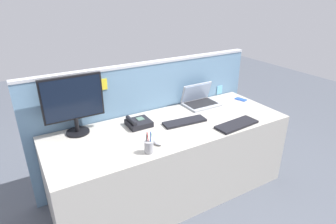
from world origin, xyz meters
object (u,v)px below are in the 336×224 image
(keyboard_main, at_px, (185,122))
(cell_phone_blue_case, at_px, (241,99))
(desktop_monitor, at_px, (73,102))
(desk_phone, at_px, (138,123))
(laptop, at_px, (200,100))
(pen_cup, at_px, (149,147))
(keyboard_spare, at_px, (237,124))
(computer_mouse_right_hand, at_px, (158,142))

(keyboard_main, height_order, cell_phone_blue_case, keyboard_main)
(desktop_monitor, distance_m, desk_phone, 0.59)
(desktop_monitor, height_order, keyboard_main, desktop_monitor)
(laptop, bearing_deg, keyboard_main, -142.18)
(desktop_monitor, relative_size, laptop, 1.42)
(desktop_monitor, distance_m, pen_cup, 0.76)
(pen_cup, distance_m, cell_phone_blue_case, 1.47)
(desk_phone, relative_size, keyboard_spare, 0.49)
(keyboard_main, bearing_deg, keyboard_spare, -32.39)
(laptop, bearing_deg, keyboard_spare, -91.12)
(desk_phone, xyz_separation_m, keyboard_spare, (0.78, -0.45, -0.02))
(cell_phone_blue_case, bearing_deg, keyboard_main, 173.72)
(computer_mouse_right_hand, bearing_deg, keyboard_main, 17.37)
(keyboard_main, height_order, computer_mouse_right_hand, computer_mouse_right_hand)
(laptop, xyz_separation_m, desk_phone, (-0.79, -0.14, -0.02))
(keyboard_spare, relative_size, computer_mouse_right_hand, 4.25)
(desktop_monitor, xyz_separation_m, laptop, (1.30, -0.01, -0.24))
(desktop_monitor, distance_m, keyboard_spare, 1.45)
(desktop_monitor, relative_size, keyboard_main, 1.23)
(laptop, distance_m, cell_phone_blue_case, 0.50)
(keyboard_main, bearing_deg, computer_mouse_right_hand, -146.82)
(desk_phone, relative_size, computer_mouse_right_hand, 2.08)
(laptop, bearing_deg, desktop_monitor, 179.65)
(keyboard_spare, bearing_deg, cell_phone_blue_case, 38.43)
(keyboard_spare, xyz_separation_m, computer_mouse_right_hand, (-0.78, 0.07, 0.01))
(desk_phone, height_order, keyboard_spare, desk_phone)
(desktop_monitor, xyz_separation_m, keyboard_spare, (1.29, -0.60, -0.28))
(desk_phone, distance_m, keyboard_main, 0.43)
(laptop, distance_m, desk_phone, 0.80)
(laptop, relative_size, computer_mouse_right_hand, 3.60)
(desktop_monitor, bearing_deg, keyboard_spare, -24.93)
(desk_phone, bearing_deg, laptop, 9.89)
(cell_phone_blue_case, bearing_deg, desk_phone, 162.87)
(keyboard_main, relative_size, computer_mouse_right_hand, 4.13)
(laptop, relative_size, keyboard_spare, 0.85)
(computer_mouse_right_hand, bearing_deg, cell_phone_blue_case, 6.09)
(desktop_monitor, height_order, cell_phone_blue_case, desktop_monitor)
(computer_mouse_right_hand, distance_m, pen_cup, 0.14)
(keyboard_spare, distance_m, computer_mouse_right_hand, 0.78)
(keyboard_spare, bearing_deg, computer_mouse_right_hand, 170.05)
(laptop, xyz_separation_m, cell_phone_blue_case, (0.48, -0.13, -0.05))
(laptop, relative_size, desk_phone, 1.73)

